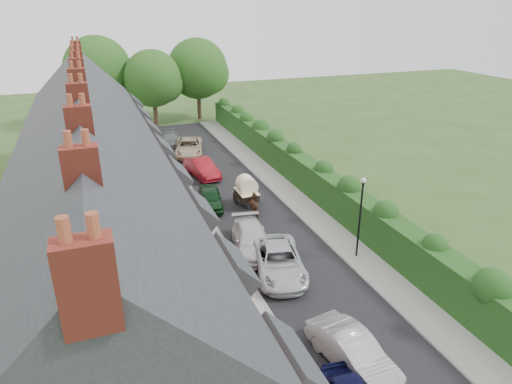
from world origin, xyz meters
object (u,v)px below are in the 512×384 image
Objects in this scene: lamppost at (361,208)px; car_red at (202,168)px; car_green at (210,198)px; car_beige at (189,147)px; horse at (256,206)px; car_silver_b at (279,261)px; horse_cart at (247,189)px; car_silver_a at (353,351)px; car_grey at (170,139)px; car_white at (251,240)px.

lamppost reaches higher than car_red.
car_green is (-6.40, 10.21, -2.57)m from lamppost.
horse is (1.35, -15.88, -0.02)m from car_beige.
horse_cart reaches higher than car_silver_b.
lamppost is 9.52m from car_silver_a.
car_grey is at bearing 105.62° from car_silver_b.
lamppost is at bearing -81.88° from car_red.
car_silver_a is 1.10× the size of car_green.
car_silver_a is at bearing -75.14° from car_green.
lamppost is 1.20× the size of car_green.
car_beige is at bearing 80.99° from car_silver_a.
car_silver_b is 1.09× the size of car_white.
car_silver_b is at bearing -72.29° from car_green.
car_silver_a is at bearing -81.62° from car_grey.
car_silver_b is 7.62m from horse.
car_red is at bearing -78.68° from car_grey.
lamppost is 1.09× the size of car_silver_a.
car_beige is at bearing 102.21° from lamppost.
lamppost is 1.57× the size of horse_cart.
car_green is at bearing 165.64° from horse_cart.
lamppost reaches higher than horse.
lamppost is 0.99× the size of car_white.
horse is (2.68, -2.69, 0.05)m from car_green.
car_silver_b reaches higher than car_green.
car_green is (-1.40, 17.91, -0.05)m from car_silver_a.
lamppost is at bearing -70.76° from car_grey.
car_white is 1.58× the size of horse_cart.
car_green is (-0.72, 7.21, -0.02)m from car_white.
car_grey is 19.91m from horse.
car_red reaches higher than car_silver_a.
car_silver_b is at bearing 179.70° from lamppost.
car_green reaches higher than car_grey.
car_red is 7.54m from horse_cart.
car_red is (0.32, 13.86, 0.04)m from car_white.
lamppost is 24.07m from car_beige.
horse_cart is (2.55, -17.75, 0.67)m from car_grey.
car_silver_a is 2.55× the size of horse.
car_beige is (-5.06, 23.40, -2.50)m from lamppost.
car_grey is (-1.20, 3.87, -0.11)m from car_beige.
car_silver_b is 3.03m from car_white.
lamppost is 6.90m from car_white.
car_silver_a is at bearing -76.17° from car_silver_b.
car_silver_a is at bearing 85.42° from horse.
lamppost is 8.76m from horse.
car_green is 3.80m from horse.
car_red reaches higher than car_silver_b.
car_white is 0.90× the size of car_beige.
car_silver_b is (-5.09, 0.03, -2.51)m from lamppost.
car_beige is (0.29, 6.54, 0.00)m from car_red.
car_beige is 13.95m from horse_cart.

